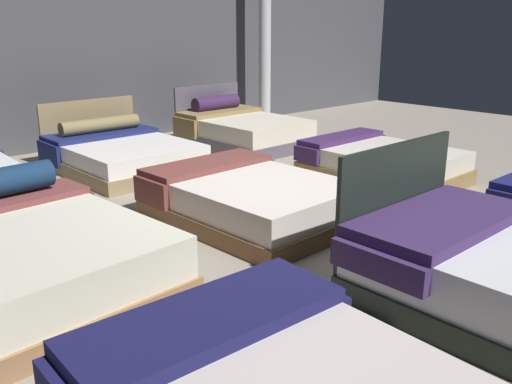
{
  "coord_description": "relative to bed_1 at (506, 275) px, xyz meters",
  "views": [
    {
      "loc": [
        -3.8,
        -3.84,
        2.02
      ],
      "look_at": [
        -0.16,
        0.09,
        0.38
      ],
      "focal_mm": 38.73,
      "sensor_mm": 36.0,
      "label": 1
    }
  ],
  "objects": [
    {
      "name": "ground_plane",
      "position": [
        0.02,
        2.41,
        -0.3
      ],
      "size": [
        18.0,
        18.0,
        0.02
      ],
      "primitive_type": "cube",
      "color": "gray"
    },
    {
      "name": "support_pillar",
      "position": [
        4.09,
        6.82,
        1.46
      ],
      "size": [
        0.24,
        0.24,
        3.5
      ],
      "primitive_type": "cylinder",
      "color": "silver",
      "rests_on": "ground_plane"
    },
    {
      "name": "bed_4",
      "position": [
        -0.04,
        2.71,
        -0.05
      ],
      "size": [
        1.63,
        2.12,
        0.52
      ],
      "rotation": [
        0.0,
        0.0,
        0.02
      ],
      "color": "brown",
      "rests_on": "ground_plane"
    },
    {
      "name": "bed_5",
      "position": [
        2.3,
        2.68,
        -0.06
      ],
      "size": [
        1.52,
        1.92,
        0.51
      ],
      "rotation": [
        0.0,
        0.0,
        -0.0
      ],
      "color": "olive",
      "rests_on": "ground_plane"
    },
    {
      "name": "bed_8",
      "position": [
        2.36,
        5.58,
        -0.01
      ],
      "size": [
        1.59,
        2.04,
        0.97
      ],
      "rotation": [
        0.0,
        0.0,
        0.01
      ],
      "color": "#57515E",
      "rests_on": "ground_plane"
    },
    {
      "name": "bed_7",
      "position": [
        0.03,
        5.55,
        -0.05
      ],
      "size": [
        1.68,
        2.06,
        0.92
      ],
      "rotation": [
        0.0,
        0.0,
        0.0
      ],
      "color": "#8C7751",
      "rests_on": "ground_plane"
    },
    {
      "name": "bed_3",
      "position": [
        -2.35,
        2.7,
        -0.01
      ],
      "size": [
        1.75,
        2.19,
        0.83
      ],
      "rotation": [
        0.0,
        0.0,
        0.06
      ],
      "color": "#986E48",
      "rests_on": "ground_plane"
    },
    {
      "name": "bed_1",
      "position": [
        0.0,
        0.0,
        0.0
      ],
      "size": [
        1.7,
        2.13,
        1.11
      ],
      "rotation": [
        0.0,
        0.0,
        -0.01
      ],
      "color": "black",
      "rests_on": "ground_plane"
    },
    {
      "name": "showroom_back_wall",
      "position": [
        0.02,
        7.5,
        1.46
      ],
      "size": [
        18.0,
        0.06,
        3.5
      ],
      "primitive_type": "cube",
      "color": "#47474C",
      "rests_on": "ground_plane"
    }
  ]
}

